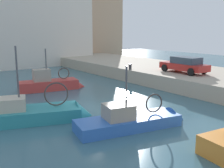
# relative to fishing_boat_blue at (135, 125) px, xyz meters

# --- Properties ---
(water_surface) EXTENTS (80.00, 80.00, 0.00)m
(water_surface) POSITION_rel_fishing_boat_blue_xyz_m (0.38, 3.58, -0.12)
(water_surface) COLOR #386070
(water_surface) RESTS_ON ground
(quay_wall) EXTENTS (9.00, 56.00, 1.20)m
(quay_wall) POSITION_rel_fishing_boat_blue_xyz_m (11.88, 3.58, 0.48)
(quay_wall) COLOR #ADA08C
(quay_wall) RESTS_ON ground
(fishing_boat_blue) EXTENTS (6.41, 2.88, 3.98)m
(fishing_boat_blue) POSITION_rel_fishing_boat_blue_xyz_m (0.00, 0.00, 0.00)
(fishing_boat_blue) COLOR #2D60B7
(fishing_boat_blue) RESTS_ON ground
(fishing_boat_teal) EXTENTS (6.58, 3.83, 5.02)m
(fishing_boat_teal) POSITION_rel_fishing_boat_blue_xyz_m (-3.75, 3.99, -0.01)
(fishing_boat_teal) COLOR teal
(fishing_boat_teal) RESTS_ON ground
(fishing_boat_red) EXTENTS (5.81, 2.71, 4.23)m
(fishing_boat_red) POSITION_rel_fishing_boat_blue_xyz_m (0.20, 10.84, 0.03)
(fishing_boat_red) COLOR #BC3833
(fishing_boat_red) RESTS_ON ground
(parked_car_red) EXTENTS (1.98, 4.42, 1.41)m
(parked_car_red) POSITION_rel_fishing_boat_blue_xyz_m (10.34, 5.25, 1.80)
(parked_car_red) COLOR red
(parked_car_red) RESTS_ON quay_wall
(mooring_bollard_north) EXTENTS (0.28, 0.28, 0.55)m
(mooring_bollard_north) POSITION_rel_fishing_boat_blue_xyz_m (7.73, 9.58, 1.36)
(mooring_bollard_north) COLOR #2D2D33
(mooring_bollard_north) RESTS_ON quay_wall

